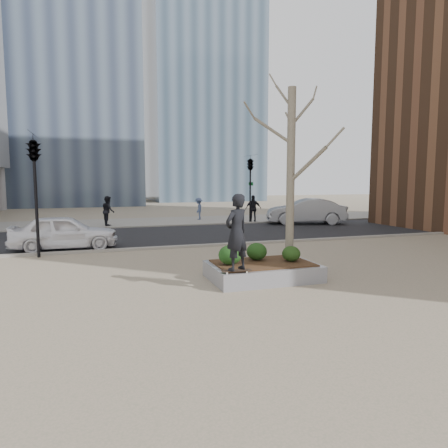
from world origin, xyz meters
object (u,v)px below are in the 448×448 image
object	(u,v)px
planter	(262,271)
skateboard	(236,271)
police_car	(65,232)
skateboarder	(237,232)

from	to	relation	value
planter	skateboard	bearing A→B (deg)	-142.48
police_car	skateboarder	bearing A→B (deg)	-149.48
planter	skateboarder	xyz separation A→B (m)	(-1.10, -0.84, 1.28)
skateboard	skateboarder	distance (m)	1.02
planter	skateboarder	distance (m)	1.89
planter	police_car	world-z (taller)	police_car
skateboard	police_car	world-z (taller)	police_car
skateboard	police_car	size ratio (longest dim) A/B	0.19
skateboard	skateboarder	size ratio (longest dim) A/B	0.40
planter	skateboarder	bearing A→B (deg)	-142.48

